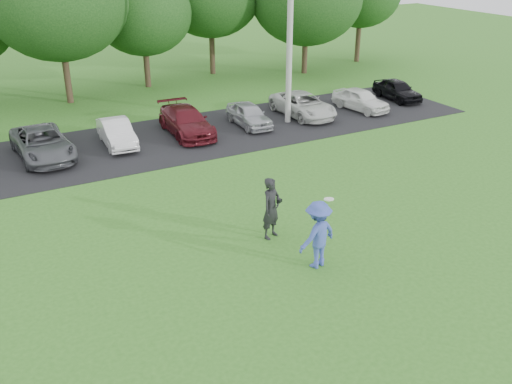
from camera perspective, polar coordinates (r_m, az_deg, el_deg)
ground at (r=15.72m, az=6.16°, el=-9.00°), size 100.00×100.00×0.00m
parking_lot at (r=26.33m, az=-9.93°, el=4.99°), size 32.00×6.50×0.03m
utility_pole at (r=27.71m, az=3.42°, el=16.46°), size 0.28×0.28×9.58m
frisbee_player at (r=15.96m, az=6.19°, el=-4.25°), size 1.43×1.02×2.15m
camera_bystander at (r=17.38m, az=1.55°, el=-1.63°), size 0.85×0.72×1.97m
parked_cars at (r=26.11m, az=-11.75°, el=6.08°), size 30.53×4.72×1.24m
tree_row at (r=34.86m, az=-13.65°, el=17.70°), size 42.39×9.85×8.64m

